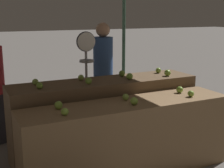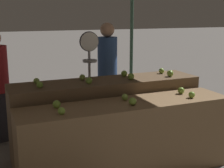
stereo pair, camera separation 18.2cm
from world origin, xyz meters
The scene contains 18 objects.
display_counter_front centered at (0.00, 0.00, 0.42)m, with size 2.38×0.55×0.84m, color olive.
display_counter_back centered at (0.00, 0.60, 0.48)m, with size 2.38×0.55×0.97m, color brown.
apple_front_0 centered at (-0.76, -0.12, 0.87)m, with size 0.07×0.07×0.07m, color #84AD3D.
apple_front_1 centered at (0.01, -0.10, 0.88)m, with size 0.08×0.08×0.08m, color #84AD3D.
apple_front_2 centered at (0.76, -0.11, 0.88)m, with size 0.07×0.07×0.07m, color #7AA338.
apple_front_3 centered at (-0.75, 0.10, 0.88)m, with size 0.08×0.08×0.08m, color #84AD3D.
apple_front_4 centered at (0.01, 0.10, 0.88)m, with size 0.07×0.07×0.07m, color #8EB247.
apple_front_5 centered at (0.75, 0.10, 0.88)m, with size 0.08×0.08×0.08m, color #7AA338.
apple_back_0 centered at (-0.85, 0.50, 1.01)m, with size 0.07×0.07×0.07m, color #7AA338.
apple_back_1 centered at (-0.28, 0.49, 1.01)m, with size 0.08×0.08×0.08m, color #7AA338.
apple_back_2 centered at (0.28, 0.50, 1.01)m, with size 0.08×0.08×0.08m, color #7AA338.
apple_back_3 centered at (0.85, 0.48, 1.01)m, with size 0.09×0.09×0.09m, color #7AA338.
apple_back_4 centered at (-0.84, 0.72, 1.01)m, with size 0.07×0.07×0.07m, color #8EB247.
apple_back_5 centered at (-0.28, 0.72, 1.01)m, with size 0.07×0.07×0.07m, color #8EB247.
apple_back_6 centered at (0.29, 0.72, 1.01)m, with size 0.08×0.08×0.08m, color #7AA338.
apple_back_7 centered at (0.86, 0.71, 1.01)m, with size 0.07×0.07×0.07m, color #84AD3D.
produce_scale centered at (-0.03, 1.18, 1.12)m, with size 0.28×0.20×1.54m.
person_vendor_at_scale centered at (0.38, 1.51, 0.97)m, with size 0.41×0.41×1.65m.
Camera 1 is at (-1.58, -2.84, 1.78)m, focal length 50.00 mm.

